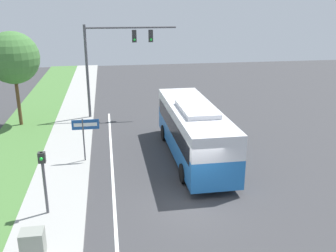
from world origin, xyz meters
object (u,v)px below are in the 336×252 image
object	(u,v)px
signal_gantry	(113,52)
street_sign	(85,131)
bus	(193,128)
utility_cabinet	(33,243)
pedestrian_signal	(43,173)

from	to	relation	value
signal_gantry	street_sign	distance (m)	9.36
bus	utility_cabinet	size ratio (longest dim) A/B	10.32
signal_gantry	street_sign	world-z (taller)	signal_gantry
bus	street_sign	distance (m)	6.03
pedestrian_signal	street_sign	distance (m)	5.60
bus	signal_gantry	bearing A→B (deg)	114.79
bus	pedestrian_signal	bearing A→B (deg)	-145.39
utility_cabinet	signal_gantry	bearing A→B (deg)	78.57
street_sign	pedestrian_signal	bearing A→B (deg)	-104.48
pedestrian_signal	signal_gantry	bearing A→B (deg)	76.67
signal_gantry	pedestrian_signal	bearing A→B (deg)	-103.33
bus	pedestrian_signal	world-z (taller)	bus
street_sign	utility_cabinet	bearing A→B (deg)	-100.21
utility_cabinet	street_sign	bearing A→B (deg)	79.79
signal_gantry	utility_cabinet	xyz separation A→B (m)	(-3.41, -16.84, -4.43)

